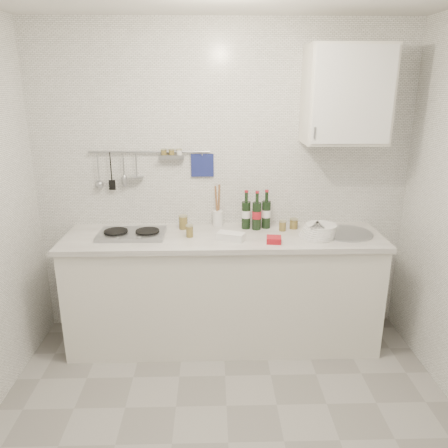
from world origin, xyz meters
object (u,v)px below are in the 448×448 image
(plate_stack_hob, at_px, (126,232))
(wall_cabinet, at_px, (347,95))
(plate_stack_sink, at_px, (319,231))
(utensil_crock, at_px, (218,216))
(wine_bottles, at_px, (256,210))

(plate_stack_hob, bearing_deg, wall_cabinet, 2.19)
(plate_stack_sink, height_order, utensil_crock, utensil_crock)
(wall_cabinet, height_order, plate_stack_hob, wall_cabinet)
(plate_stack_hob, height_order, utensil_crock, utensil_crock)
(plate_stack_hob, relative_size, wine_bottles, 0.93)
(plate_stack_hob, bearing_deg, utensil_crock, 14.19)
(wall_cabinet, xyz_separation_m, wine_bottles, (-0.63, 0.04, -0.87))
(wall_cabinet, relative_size, plate_stack_hob, 2.43)
(plate_stack_sink, distance_m, utensil_crock, 0.82)
(plate_stack_hob, distance_m, wine_bottles, 1.04)
(wall_cabinet, relative_size, wine_bottles, 2.26)
(plate_stack_hob, height_order, plate_stack_sink, plate_stack_sink)
(plate_stack_sink, bearing_deg, wine_bottles, 155.07)
(wall_cabinet, height_order, utensil_crock, wall_cabinet)
(wall_cabinet, distance_m, utensil_crock, 1.34)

